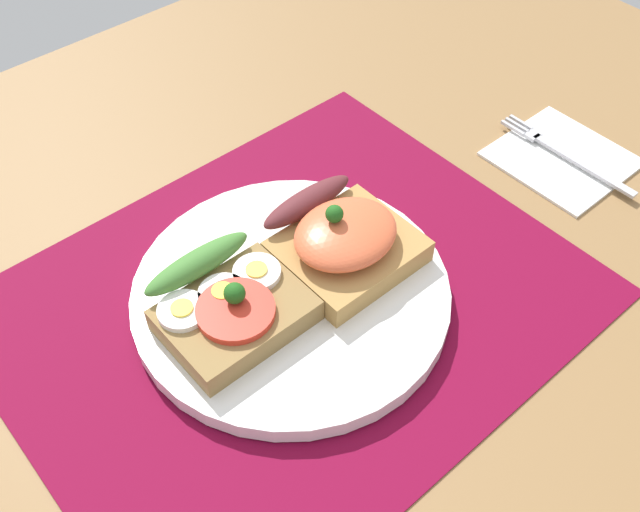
{
  "coord_description": "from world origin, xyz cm",
  "views": [
    {
      "loc": [
        -22.05,
        -28.76,
        45.78
      ],
      "look_at": [
        3.0,
        0.0,
        3.25
      ],
      "focal_mm": 41.25,
      "sensor_mm": 36.0,
      "label": 1
    }
  ],
  "objects_px": {
    "plate": "(291,294)",
    "fork": "(563,152)",
    "sandwich_egg_tomato": "(228,304)",
    "sandwich_salmon": "(343,240)",
    "napkin": "(562,157)"
  },
  "relations": [
    {
      "from": "plate",
      "to": "sandwich_egg_tomato",
      "type": "distance_m",
      "value": 0.06
    },
    {
      "from": "sandwich_salmon",
      "to": "napkin",
      "type": "height_order",
      "value": "sandwich_salmon"
    },
    {
      "from": "napkin",
      "to": "sandwich_salmon",
      "type": "bearing_deg",
      "value": 172.6
    },
    {
      "from": "sandwich_salmon",
      "to": "fork",
      "type": "bearing_deg",
      "value": -7.13
    },
    {
      "from": "sandwich_egg_tomato",
      "to": "fork",
      "type": "bearing_deg",
      "value": -6.89
    },
    {
      "from": "plate",
      "to": "sandwich_egg_tomato",
      "type": "bearing_deg",
      "value": 170.9
    },
    {
      "from": "sandwich_salmon",
      "to": "fork",
      "type": "xyz_separation_m",
      "value": [
        0.25,
        -0.03,
        -0.03
      ]
    },
    {
      "from": "napkin",
      "to": "fork",
      "type": "distance_m",
      "value": 0.0
    },
    {
      "from": "sandwich_salmon",
      "to": "fork",
      "type": "relative_size",
      "value": 0.71
    },
    {
      "from": "sandwich_salmon",
      "to": "sandwich_egg_tomato",
      "type": "bearing_deg",
      "value": 173.71
    },
    {
      "from": "plate",
      "to": "fork",
      "type": "xyz_separation_m",
      "value": [
        0.3,
        -0.03,
        -0.0
      ]
    },
    {
      "from": "sandwich_salmon",
      "to": "napkin",
      "type": "xyz_separation_m",
      "value": [
        0.25,
        -0.03,
        -0.04
      ]
    },
    {
      "from": "fork",
      "to": "sandwich_egg_tomato",
      "type": "bearing_deg",
      "value": 173.11
    },
    {
      "from": "plate",
      "to": "napkin",
      "type": "distance_m",
      "value": 0.31
    },
    {
      "from": "plate",
      "to": "fork",
      "type": "bearing_deg",
      "value": -6.5
    }
  ]
}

